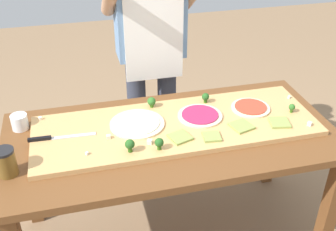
{
  "coord_description": "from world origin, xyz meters",
  "views": [
    {
      "loc": [
        -0.43,
        -1.64,
        1.9
      ],
      "look_at": [
        0.0,
        0.08,
        0.8
      ],
      "focal_mm": 43.76,
      "sensor_mm": 36.0,
      "label": 1
    }
  ],
  "objects_px": {
    "broccoli_floret_back_right": "(130,145)",
    "sauce_jar": "(6,162)",
    "prep_table": "(171,149)",
    "pizza_slice_far_left": "(180,137)",
    "pizza_whole_tomato_red": "(251,108)",
    "cheese_crumble_a": "(40,118)",
    "cheese_crumble_e": "(87,153)",
    "cheese_crumble_d": "(289,97)",
    "cheese_crumble_f": "(310,124)",
    "pizza_whole_beet_magenta": "(200,115)",
    "broccoli_floret_center_left": "(159,143)",
    "pizza_slice_center": "(241,126)",
    "cheese_crumble_c": "(109,137)",
    "broccoli_floret_back_left": "(292,108)",
    "broccoli_floret_front_mid": "(206,97)",
    "flour_cup": "(20,123)",
    "pizza_slice_near_right": "(212,137)",
    "pizza_slice_near_left": "(279,122)",
    "cook_center": "(151,40)",
    "broccoli_floret_back_mid": "(152,102)",
    "pizza_whole_white_garlic": "(137,124)",
    "cheese_crumble_b": "(150,142)"
  },
  "relations": [
    {
      "from": "pizza_slice_far_left",
      "to": "pizza_slice_near_right",
      "type": "bearing_deg",
      "value": -12.3
    },
    {
      "from": "cheese_crumble_e",
      "to": "cheese_crumble_f",
      "type": "relative_size",
      "value": 0.66
    },
    {
      "from": "cheese_crumble_e",
      "to": "pizza_slice_near_left",
      "type": "bearing_deg",
      "value": 1.51
    },
    {
      "from": "cheese_crumble_a",
      "to": "cheese_crumble_c",
      "type": "xyz_separation_m",
      "value": [
        0.32,
        -0.25,
        0.0
      ]
    },
    {
      "from": "broccoli_floret_back_mid",
      "to": "cheese_crumble_b",
      "type": "height_order",
      "value": "broccoli_floret_back_mid"
    },
    {
      "from": "broccoli_floret_back_right",
      "to": "sauce_jar",
      "type": "height_order",
      "value": "sauce_jar"
    },
    {
      "from": "pizza_whole_beet_magenta",
      "to": "cheese_crumble_e",
      "type": "xyz_separation_m",
      "value": [
        -0.6,
        -0.19,
        -0.0
      ]
    },
    {
      "from": "pizza_whole_tomato_red",
      "to": "broccoli_floret_back_mid",
      "type": "bearing_deg",
      "value": 163.88
    },
    {
      "from": "broccoli_floret_front_mid",
      "to": "pizza_whole_white_garlic",
      "type": "bearing_deg",
      "value": -162.08
    },
    {
      "from": "pizza_slice_near_right",
      "to": "broccoli_floret_front_mid",
      "type": "height_order",
      "value": "broccoli_floret_front_mid"
    },
    {
      "from": "pizza_slice_far_left",
      "to": "cheese_crumble_e",
      "type": "height_order",
      "value": "same"
    },
    {
      "from": "pizza_whole_white_garlic",
      "to": "cheese_crumble_b",
      "type": "bearing_deg",
      "value": -80.82
    },
    {
      "from": "cook_center",
      "to": "prep_table",
      "type": "bearing_deg",
      "value": -92.93
    },
    {
      "from": "cheese_crumble_d",
      "to": "cheese_crumble_f",
      "type": "xyz_separation_m",
      "value": [
        -0.04,
        -0.28,
        0.0
      ]
    },
    {
      "from": "pizza_whole_white_garlic",
      "to": "cheese_crumble_b",
      "type": "height_order",
      "value": "cheese_crumble_b"
    },
    {
      "from": "broccoli_floret_back_right",
      "to": "cheese_crumble_b",
      "type": "bearing_deg",
      "value": 21.52
    },
    {
      "from": "broccoli_floret_front_mid",
      "to": "pizza_slice_near_right",
      "type": "bearing_deg",
      "value": -103.22
    },
    {
      "from": "cheese_crumble_d",
      "to": "pizza_slice_center",
      "type": "bearing_deg",
      "value": -150.85
    },
    {
      "from": "cheese_crumble_e",
      "to": "cheese_crumble_a",
      "type": "bearing_deg",
      "value": 120.29
    },
    {
      "from": "prep_table",
      "to": "pizza_slice_far_left",
      "type": "xyz_separation_m",
      "value": [
        0.02,
        -0.09,
        0.13
      ]
    },
    {
      "from": "pizza_whole_beet_magenta",
      "to": "pizza_slice_near_right",
      "type": "xyz_separation_m",
      "value": [
        -0.0,
        -0.2,
        -0.0
      ]
    },
    {
      "from": "pizza_slice_center",
      "to": "cheese_crumble_c",
      "type": "relative_size",
      "value": 5.57
    },
    {
      "from": "pizza_slice_far_left",
      "to": "cheese_crumble_a",
      "type": "height_order",
      "value": "cheese_crumble_a"
    },
    {
      "from": "pizza_slice_far_left",
      "to": "pizza_whole_tomato_red",
      "type": "bearing_deg",
      "value": 21.48
    },
    {
      "from": "flour_cup",
      "to": "broccoli_floret_back_mid",
      "type": "bearing_deg",
      "value": 0.58
    },
    {
      "from": "pizza_slice_center",
      "to": "cheese_crumble_c",
      "type": "distance_m",
      "value": 0.66
    },
    {
      "from": "broccoli_floret_back_right",
      "to": "sauce_jar",
      "type": "relative_size",
      "value": 0.51
    },
    {
      "from": "pizza_whole_beet_magenta",
      "to": "pizza_whole_tomato_red",
      "type": "distance_m",
      "value": 0.29
    },
    {
      "from": "flour_cup",
      "to": "pizza_slice_center",
      "type": "bearing_deg",
      "value": -15.34
    },
    {
      "from": "broccoli_floret_center_left",
      "to": "pizza_slice_center",
      "type": "bearing_deg",
      "value": 10.52
    },
    {
      "from": "cheese_crumble_a",
      "to": "cheese_crumble_d",
      "type": "distance_m",
      "value": 1.36
    },
    {
      "from": "pizza_whole_beet_magenta",
      "to": "cook_center",
      "type": "relative_size",
      "value": 0.14
    },
    {
      "from": "pizza_whole_tomato_red",
      "to": "flour_cup",
      "type": "xyz_separation_m",
      "value": [
        -1.2,
        0.14,
        0.0
      ]
    },
    {
      "from": "cheese_crumble_f",
      "to": "sauce_jar",
      "type": "distance_m",
      "value": 1.45
    },
    {
      "from": "broccoli_floret_back_left",
      "to": "broccoli_floret_front_mid",
      "type": "relative_size",
      "value": 0.86
    },
    {
      "from": "broccoli_floret_back_left",
      "to": "cheese_crumble_c",
      "type": "distance_m",
      "value": 0.97
    },
    {
      "from": "cheese_crumble_c",
      "to": "cheese_crumble_d",
      "type": "relative_size",
      "value": 1.29
    },
    {
      "from": "cheese_crumble_c",
      "to": "broccoli_floret_center_left",
      "type": "bearing_deg",
      "value": -33.73
    },
    {
      "from": "pizza_whole_tomato_red",
      "to": "cook_center",
      "type": "height_order",
      "value": "cook_center"
    },
    {
      "from": "pizza_slice_far_left",
      "to": "pizza_slice_near_right",
      "type": "distance_m",
      "value": 0.15
    },
    {
      "from": "prep_table",
      "to": "pizza_whole_white_garlic",
      "type": "relative_size",
      "value": 5.99
    },
    {
      "from": "broccoli_floret_back_right",
      "to": "cheese_crumble_a",
      "type": "distance_m",
      "value": 0.56
    },
    {
      "from": "broccoli_floret_center_left",
      "to": "pizza_slice_far_left",
      "type": "bearing_deg",
      "value": 28.3
    },
    {
      "from": "pizza_whole_tomato_red",
      "to": "cheese_crumble_e",
      "type": "distance_m",
      "value": 0.91
    },
    {
      "from": "pizza_slice_far_left",
      "to": "broccoli_floret_center_left",
      "type": "xyz_separation_m",
      "value": [
        -0.12,
        -0.06,
        0.03
      ]
    },
    {
      "from": "broccoli_floret_back_right",
      "to": "broccoli_floret_front_mid",
      "type": "bearing_deg",
      "value": 35.94
    },
    {
      "from": "prep_table",
      "to": "broccoli_floret_back_mid",
      "type": "bearing_deg",
      "value": 101.89
    },
    {
      "from": "pizza_slice_far_left",
      "to": "cheese_crumble_a",
      "type": "distance_m",
      "value": 0.74
    },
    {
      "from": "flour_cup",
      "to": "sauce_jar",
      "type": "bearing_deg",
      "value": -95.05
    },
    {
      "from": "broccoli_floret_center_left",
      "to": "flour_cup",
      "type": "xyz_separation_m",
      "value": [
        -0.64,
        0.38,
        -0.03
      ]
    }
  ]
}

